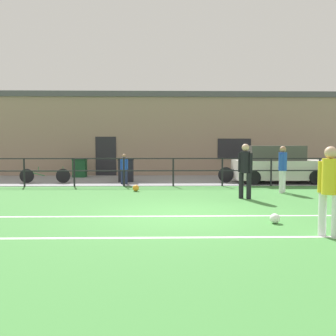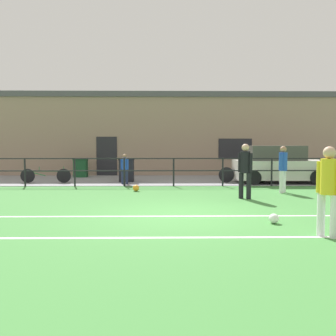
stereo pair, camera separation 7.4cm
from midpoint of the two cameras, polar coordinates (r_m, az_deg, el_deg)
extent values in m
cube|color=#42843D|center=(9.14, 1.95, -7.27)|extent=(60.00, 44.00, 0.04)
cube|color=white|center=(8.91, 2.04, -7.41)|extent=(36.00, 0.11, 0.00)
cube|color=white|center=(6.95, 3.01, -10.63)|extent=(36.00, 0.11, 0.00)
cube|color=gray|center=(17.54, 0.39, -1.85)|extent=(48.00, 5.00, 0.02)
cylinder|color=black|center=(15.97, -21.39, -0.63)|extent=(0.07, 0.07, 1.15)
cylinder|color=black|center=(15.40, -14.38, -0.65)|extent=(0.07, 0.07, 1.15)
cylinder|color=black|center=(15.07, -6.95, -0.65)|extent=(0.07, 0.07, 1.15)
cylinder|color=black|center=(15.01, 0.67, -0.64)|extent=(0.07, 0.07, 1.15)
cylinder|color=black|center=(15.21, 8.22, -0.62)|extent=(0.07, 0.07, 1.15)
cylinder|color=black|center=(15.66, 15.46, -0.59)|extent=(0.07, 0.07, 1.15)
cylinder|color=black|center=(16.35, 22.19, -0.56)|extent=(0.07, 0.07, 1.15)
cube|color=black|center=(14.97, 0.67, 1.47)|extent=(36.00, 0.04, 0.04)
cube|color=black|center=(15.00, 0.67, -0.42)|extent=(36.00, 0.04, 0.04)
cube|color=gray|center=(21.16, 0.10, 4.82)|extent=(28.00, 2.40, 4.23)
cube|color=#232328|center=(20.16, -9.65, 1.79)|extent=(1.10, 0.04, 2.10)
cube|color=#232328|center=(20.33, 10.06, 2.93)|extent=(1.80, 0.04, 1.10)
cube|color=#4C4C51|center=(21.32, 0.10, 10.92)|extent=(28.00, 2.56, 0.30)
cylinder|color=black|center=(11.92, 11.03, -2.66)|extent=(0.15, 0.15, 0.82)
cylinder|color=black|center=(11.82, 12.16, -2.73)|extent=(0.15, 0.15, 0.82)
cylinder|color=black|center=(11.81, 11.64, 0.90)|extent=(0.30, 0.30, 0.67)
sphere|color=tan|center=(11.79, 11.67, 3.10)|extent=(0.23, 0.23, 0.23)
cylinder|color=black|center=(11.88, 10.83, 0.84)|extent=(0.11, 0.11, 0.60)
cylinder|color=black|center=(11.73, 12.46, 0.78)|extent=(0.11, 0.11, 0.60)
cylinder|color=white|center=(7.47, 24.16, -6.83)|extent=(0.15, 0.15, 0.80)
cylinder|color=white|center=(7.57, 22.42, -6.65)|extent=(0.15, 0.15, 0.80)
cylinder|color=gold|center=(7.42, 23.43, -1.21)|extent=(0.29, 0.29, 0.66)
sphere|color=tan|center=(7.40, 23.52, 2.21)|extent=(0.23, 0.23, 0.23)
cylinder|color=gold|center=(7.50, 22.18, -1.26)|extent=(0.10, 0.10, 0.59)
cylinder|color=white|center=(13.78, 17.21, -1.98)|extent=(0.14, 0.14, 0.78)
cylinder|color=white|center=(13.55, 16.88, -2.07)|extent=(0.14, 0.14, 0.78)
cylinder|color=blue|center=(13.61, 17.11, 0.96)|extent=(0.29, 0.29, 0.64)
sphere|color=#A37556|center=(13.60, 17.14, 2.78)|extent=(0.22, 0.22, 0.22)
cylinder|color=blue|center=(13.78, 17.33, 0.92)|extent=(0.10, 0.10, 0.58)
cylinder|color=blue|center=(13.45, 16.87, 0.86)|extent=(0.10, 0.10, 0.58)
sphere|color=orange|center=(13.51, -5.14, -3.09)|extent=(0.23, 0.23, 0.23)
sphere|color=white|center=(8.42, 15.90, -7.48)|extent=(0.21, 0.21, 0.21)
cylinder|color=#232D4C|center=(15.76, -6.57, -1.37)|extent=(0.11, 0.11, 0.61)
cylinder|color=#232D4C|center=(15.82, -7.22, -1.36)|extent=(0.11, 0.11, 0.61)
cylinder|color=blue|center=(15.75, -6.91, 0.64)|extent=(0.22, 0.22, 0.50)
sphere|color=#A37556|center=(15.73, -6.92, 1.86)|extent=(0.17, 0.17, 0.17)
cylinder|color=blue|center=(15.71, -6.44, 0.58)|extent=(0.08, 0.08, 0.45)
cylinder|color=blue|center=(15.79, -7.38, 0.59)|extent=(0.08, 0.08, 0.45)
cube|color=silver|center=(16.89, 16.56, -0.23)|extent=(3.88, 1.68, 0.82)
cube|color=#43413E|center=(16.79, 15.97, 2.25)|extent=(2.33, 1.41, 0.63)
cylinder|color=black|center=(15.77, 12.87, -1.45)|extent=(0.60, 0.18, 0.60)
cylinder|color=black|center=(16.61, 21.72, -1.36)|extent=(0.60, 0.18, 0.60)
cylinder|color=black|center=(17.33, 11.57, -0.97)|extent=(0.60, 0.18, 0.60)
cylinder|color=black|center=(18.10, 19.73, -0.91)|extent=(0.60, 0.18, 0.60)
cylinder|color=black|center=(16.46, 8.77, -1.04)|extent=(0.68, 0.04, 0.68)
cylinder|color=black|center=(16.81, 14.08, -1.01)|extent=(0.68, 0.04, 0.68)
cube|color=#4C5156|center=(16.60, 11.46, -0.26)|extent=(1.23, 0.04, 0.04)
cube|color=#4C5156|center=(16.53, 10.12, -0.65)|extent=(0.77, 0.03, 0.24)
cylinder|color=#4C5156|center=(16.54, 10.53, 0.08)|extent=(0.03, 0.03, 0.20)
cylinder|color=#4C5156|center=(16.79, 14.09, -0.02)|extent=(0.03, 0.03, 0.28)
cylinder|color=black|center=(17.23, -21.03, -1.14)|extent=(0.62, 0.04, 0.62)
cylinder|color=black|center=(16.76, -15.97, -1.16)|extent=(0.62, 0.04, 0.62)
cube|color=#1E6633|center=(16.96, -18.55, -0.47)|extent=(1.22, 0.04, 0.04)
cube|color=#1E6633|center=(17.09, -19.80, -0.81)|extent=(0.77, 0.03, 0.23)
cylinder|color=#1E6633|center=(17.04, -19.44, -0.14)|extent=(0.03, 0.03, 0.20)
cylinder|color=#1E6633|center=(16.74, -15.99, -0.24)|extent=(0.03, 0.03, 0.28)
cube|color=#194C28|center=(19.44, -13.54, -0.09)|extent=(0.65, 0.54, 0.87)
cube|color=#143D20|center=(19.42, -13.56, 1.30)|extent=(0.69, 0.58, 0.08)
cube|color=black|center=(16.75, -6.62, -0.46)|extent=(0.64, 0.54, 0.96)
cube|color=black|center=(16.72, -6.63, 1.32)|extent=(0.68, 0.58, 0.08)
camera|label=1|loc=(0.04, -90.17, -0.01)|focal=39.58mm
camera|label=2|loc=(0.04, 89.83, 0.01)|focal=39.58mm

